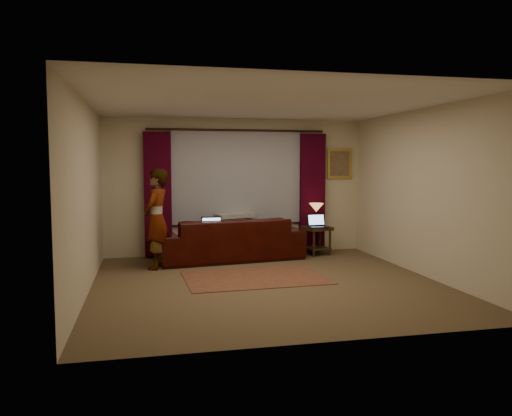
% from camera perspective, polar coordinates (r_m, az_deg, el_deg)
% --- Properties ---
extents(floor, '(5.00, 5.00, 0.01)m').
position_cam_1_polar(floor, '(7.40, 1.26, -8.60)').
color(floor, brown).
rests_on(floor, ground).
extents(ceiling, '(5.00, 5.00, 0.02)m').
position_cam_1_polar(ceiling, '(7.24, 1.30, 11.86)').
color(ceiling, silver).
rests_on(ceiling, ground).
extents(wall_back, '(5.00, 0.02, 2.60)m').
position_cam_1_polar(wall_back, '(9.65, -2.25, 2.43)').
color(wall_back, beige).
rests_on(wall_back, ground).
extents(wall_front, '(5.00, 0.02, 2.60)m').
position_cam_1_polar(wall_front, '(4.82, 8.36, -0.26)').
color(wall_front, beige).
rests_on(wall_front, ground).
extents(wall_left, '(0.02, 5.00, 2.60)m').
position_cam_1_polar(wall_left, '(7.05, -18.88, 1.19)').
color(wall_left, beige).
rests_on(wall_left, ground).
extents(wall_right, '(0.02, 5.00, 2.60)m').
position_cam_1_polar(wall_right, '(8.17, 18.58, 1.69)').
color(wall_right, beige).
rests_on(wall_right, ground).
extents(sheer_curtain, '(2.50, 0.05, 1.80)m').
position_cam_1_polar(sheer_curtain, '(9.58, -2.19, 3.61)').
color(sheer_curtain, '#929299').
rests_on(sheer_curtain, wall_back).
extents(drape_left, '(0.50, 0.14, 2.30)m').
position_cam_1_polar(drape_left, '(9.40, -11.17, 1.53)').
color(drape_left, '#330211').
rests_on(drape_left, floor).
extents(drape_right, '(0.50, 0.14, 2.30)m').
position_cam_1_polar(drape_right, '(9.93, 6.42, 1.78)').
color(drape_right, '#330211').
rests_on(drape_right, floor).
extents(curtain_rod, '(0.04, 0.04, 3.40)m').
position_cam_1_polar(curtain_rod, '(9.55, -2.15, 8.88)').
color(curtain_rod, black).
rests_on(curtain_rod, wall_back).
extents(picture_frame, '(0.50, 0.04, 0.60)m').
position_cam_1_polar(picture_frame, '(10.20, 9.51, 5.03)').
color(picture_frame, gold).
rests_on(picture_frame, wall_back).
extents(sofa, '(2.74, 1.45, 1.06)m').
position_cam_1_polar(sofa, '(9.10, -3.00, -2.61)').
color(sofa, black).
rests_on(sofa, floor).
extents(throw_blanket, '(0.81, 0.54, 0.09)m').
position_cam_1_polar(throw_blanket, '(9.42, -2.51, 0.84)').
color(throw_blanket, '#9F9F99').
rests_on(throw_blanket, sofa).
extents(clothing_pile, '(0.57, 0.51, 0.20)m').
position_cam_1_polar(clothing_pile, '(9.27, 2.46, -1.85)').
color(clothing_pile, '#825760').
rests_on(clothing_pile, sofa).
extents(laptop_sofa, '(0.37, 0.40, 0.27)m').
position_cam_1_polar(laptop_sofa, '(8.84, -4.99, -1.99)').
color(laptop_sofa, black).
rests_on(laptop_sofa, sofa).
extents(area_rug, '(2.18, 1.50, 0.01)m').
position_cam_1_polar(area_rug, '(7.71, -0.10, -7.95)').
color(area_rug, brown).
rests_on(area_rug, floor).
extents(end_table, '(0.57, 0.57, 0.54)m').
position_cam_1_polar(end_table, '(9.67, 6.95, -3.72)').
color(end_table, black).
rests_on(end_table, floor).
extents(tiffany_lamp, '(0.36, 0.36, 0.44)m').
position_cam_1_polar(tiffany_lamp, '(9.69, 6.90, -0.76)').
color(tiffany_lamp, olive).
rests_on(tiffany_lamp, end_table).
extents(laptop_table, '(0.35, 0.38, 0.25)m').
position_cam_1_polar(laptop_table, '(9.49, 7.14, -1.47)').
color(laptop_table, black).
rests_on(laptop_table, end_table).
extents(person, '(0.64, 0.64, 1.66)m').
position_cam_1_polar(person, '(8.43, -11.29, -1.25)').
color(person, '#9F9F99').
rests_on(person, floor).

